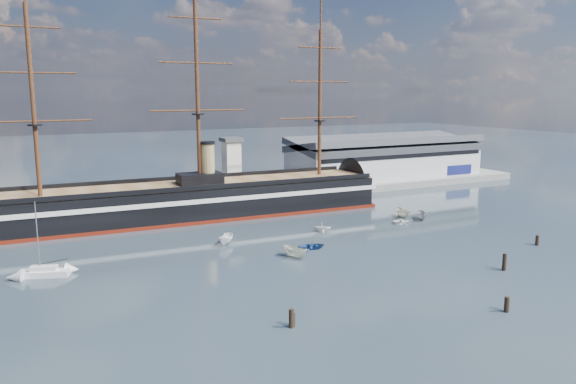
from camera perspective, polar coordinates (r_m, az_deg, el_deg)
name	(u,v)px	position (r m, az deg, el deg)	size (l,w,h in m)	color
ground	(277,230)	(118.62, -1.12, -3.90)	(600.00, 600.00, 0.00)	#1E2A31
quay	(252,198)	(154.64, -3.68, -0.57)	(180.00, 18.00, 2.00)	slate
warehouse	(385,158)	(181.03, 9.84, 3.45)	(63.00, 21.00, 11.60)	#B7BABC
quay_tower	(232,165)	(147.70, -5.75, 2.72)	(5.00, 5.00, 15.00)	silver
warship	(185,201)	(131.05, -10.43, -0.90)	(113.21, 20.09, 53.94)	black
sailboat	(44,272)	(97.63, -23.56, -7.44)	(7.90, 4.77, 12.17)	silver
motorboat_a	(295,258)	(99.47, 0.75, -6.70)	(6.37, 2.34, 2.55)	silver
motorboat_b	(312,249)	(105.02, 2.46, -5.79)	(3.14, 1.26, 1.46)	navy
motorboat_c	(422,220)	(131.34, 13.48, -2.79)	(5.96, 2.18, 2.38)	gray
motorboat_d	(323,232)	(117.66, 3.53, -4.03)	(5.88, 2.55, 2.16)	white
motorboat_e	(403,223)	(127.13, 11.65, -3.15)	(2.85, 1.14, 1.33)	white
motorboat_f	(403,217)	(133.03, 11.61, -2.55)	(6.43, 2.36, 2.57)	beige
motorboat_g	(226,245)	(108.40, -6.30, -5.33)	(6.09, 2.23, 2.44)	white
piling_near_left	(291,328)	(71.74, 0.35, -13.61)	(0.64, 0.64, 3.12)	black
piling_near_mid	(506,312)	(81.66, 21.28, -11.29)	(0.64, 0.64, 2.83)	black
piling_near_right	(504,270)	(99.28, 21.07, -7.44)	(0.64, 0.64, 3.57)	black
piling_far_right	(537,245)	(117.36, 23.95, -4.96)	(0.64, 0.64, 2.66)	black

